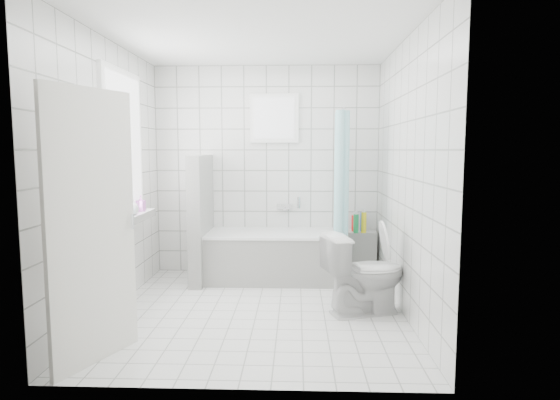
{
  "coord_description": "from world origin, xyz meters",
  "views": [
    {
      "loc": [
        0.38,
        -4.39,
        1.56
      ],
      "look_at": [
        0.21,
        0.35,
        1.05
      ],
      "focal_mm": 30.0,
      "sensor_mm": 36.0,
      "label": 1
    }
  ],
  "objects": [
    {
      "name": "ground",
      "position": [
        0.0,
        0.0,
        0.0
      ],
      "size": [
        3.0,
        3.0,
        0.0
      ],
      "primitive_type": "plane",
      "color": "white",
      "rests_on": "ground"
    },
    {
      "name": "ceiling",
      "position": [
        0.0,
        0.0,
        2.6
      ],
      "size": [
        3.0,
        3.0,
        0.0
      ],
      "primitive_type": "plane",
      "rotation": [
        3.14,
        0.0,
        0.0
      ],
      "color": "white",
      "rests_on": "ground"
    },
    {
      "name": "wall_back",
      "position": [
        0.0,
        1.5,
        1.3
      ],
      "size": [
        2.8,
        0.02,
        2.6
      ],
      "primitive_type": "cube",
      "color": "white",
      "rests_on": "ground"
    },
    {
      "name": "wall_front",
      "position": [
        0.0,
        -1.5,
        1.3
      ],
      "size": [
        2.8,
        0.02,
        2.6
      ],
      "primitive_type": "cube",
      "color": "white",
      "rests_on": "ground"
    },
    {
      "name": "wall_left",
      "position": [
        -1.4,
        0.0,
        1.3
      ],
      "size": [
        0.02,
        3.0,
        2.6
      ],
      "primitive_type": "cube",
      "color": "white",
      "rests_on": "ground"
    },
    {
      "name": "wall_right",
      "position": [
        1.4,
        0.0,
        1.3
      ],
      "size": [
        0.02,
        3.0,
        2.6
      ],
      "primitive_type": "cube",
      "color": "white",
      "rests_on": "ground"
    },
    {
      "name": "window_left",
      "position": [
        -1.35,
        0.3,
        1.6
      ],
      "size": [
        0.01,
        0.9,
        1.4
      ],
      "primitive_type": "cube",
      "color": "white",
      "rests_on": "wall_left"
    },
    {
      "name": "window_back",
      "position": [
        0.1,
        1.46,
        1.95
      ],
      "size": [
        0.5,
        0.01,
        0.5
      ],
      "primitive_type": "cube",
      "color": "white",
      "rests_on": "wall_back"
    },
    {
      "name": "window_sill",
      "position": [
        -1.31,
        0.3,
        0.86
      ],
      "size": [
        0.18,
        1.02,
        0.08
      ],
      "primitive_type": "cube",
      "color": "white",
      "rests_on": "wall_left"
    },
    {
      "name": "door",
      "position": [
        -1.09,
        -1.11,
        1.0
      ],
      "size": [
        0.35,
        0.75,
        2.0
      ],
      "primitive_type": "cube",
      "rotation": [
        0.0,
        0.0,
        -0.4
      ],
      "color": "silver",
      "rests_on": "ground"
    },
    {
      "name": "bathtub",
      "position": [
        0.13,
        1.12,
        0.29
      ],
      "size": [
        1.63,
        0.77,
        0.58
      ],
      "color": "white",
      "rests_on": "ground"
    },
    {
      "name": "partition_wall",
      "position": [
        -0.75,
        1.07,
        0.75
      ],
      "size": [
        0.15,
        0.85,
        1.5
      ],
      "primitive_type": "cube",
      "color": "white",
      "rests_on": "ground"
    },
    {
      "name": "tiled_ledge",
      "position": [
        1.17,
        1.38,
        0.28
      ],
      "size": [
        0.4,
        0.24,
        0.55
      ],
      "primitive_type": "cube",
      "color": "white",
      "rests_on": "ground"
    },
    {
      "name": "toilet",
      "position": [
        1.03,
        -0.02,
        0.39
      ],
      "size": [
        0.87,
        0.65,
        0.79
      ],
      "primitive_type": "imported",
      "rotation": [
        0.0,
        0.0,
        1.87
      ],
      "color": "white",
      "rests_on": "ground"
    },
    {
      "name": "curtain_rod",
      "position": [
        0.89,
        1.1,
        2.0
      ],
      "size": [
        0.02,
        0.8,
        0.02
      ],
      "primitive_type": "cylinder",
      "rotation": [
        1.57,
        0.0,
        0.0
      ],
      "color": "silver",
      "rests_on": "wall_back"
    },
    {
      "name": "shower_curtain",
      "position": [
        0.89,
        0.97,
        1.1
      ],
      "size": [
        0.14,
        0.48,
        1.78
      ],
      "primitive_type": null,
      "color": "#42BBC2",
      "rests_on": "curtain_rod"
    },
    {
      "name": "tub_faucet",
      "position": [
        0.23,
        1.46,
        0.85
      ],
      "size": [
        0.18,
        0.06,
        0.06
      ],
      "primitive_type": "cube",
      "color": "silver",
      "rests_on": "wall_back"
    },
    {
      "name": "sill_bottles",
      "position": [
        -1.3,
        0.16,
        1.01
      ],
      "size": [
        0.2,
        0.74,
        0.28
      ],
      "color": "#D56AD1",
      "rests_on": "window_sill"
    },
    {
      "name": "ledge_bottles",
      "position": [
        1.16,
        1.34,
        0.67
      ],
      "size": [
        0.18,
        0.19,
        0.25
      ],
      "color": "blue",
      "rests_on": "tiled_ledge"
    }
  ]
}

